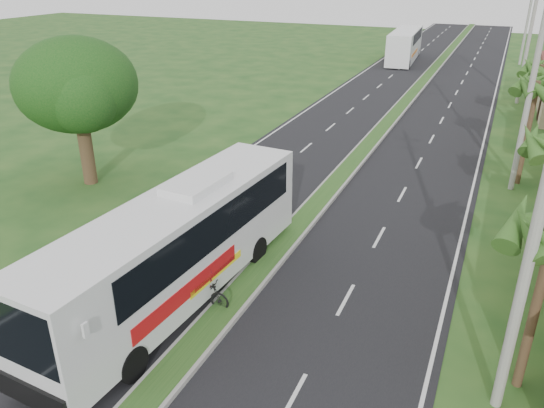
% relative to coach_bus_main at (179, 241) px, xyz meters
% --- Properties ---
extents(ground, '(180.00, 180.00, 0.00)m').
position_rel_coach_bus_main_xyz_m(ground, '(1.80, -2.95, -2.19)').
color(ground, '#1D471A').
rests_on(ground, ground).
extents(road_asphalt, '(14.00, 160.00, 0.02)m').
position_rel_coach_bus_main_xyz_m(road_asphalt, '(1.80, 17.05, -2.18)').
color(road_asphalt, black).
rests_on(road_asphalt, ground).
extents(median_strip, '(1.20, 160.00, 0.18)m').
position_rel_coach_bus_main_xyz_m(median_strip, '(1.80, 17.05, -2.09)').
color(median_strip, gray).
rests_on(median_strip, ground).
extents(lane_edge_left, '(0.12, 160.00, 0.01)m').
position_rel_coach_bus_main_xyz_m(lane_edge_left, '(-4.90, 17.05, -2.19)').
color(lane_edge_left, silver).
rests_on(lane_edge_left, ground).
extents(lane_edge_right, '(0.12, 160.00, 0.01)m').
position_rel_coach_bus_main_xyz_m(lane_edge_right, '(8.50, 17.05, -2.19)').
color(lane_edge_right, silver).
rests_on(lane_edge_right, ground).
extents(palm_verge_c, '(2.40, 2.40, 5.85)m').
position_rel_coach_bus_main_xyz_m(palm_verge_c, '(10.60, 16.05, 2.93)').
color(palm_verge_c, '#473321').
rests_on(palm_verge_c, ground).
extents(palm_verge_d, '(2.40, 2.40, 5.25)m').
position_rel_coach_bus_main_xyz_m(palm_verge_d, '(11.10, 25.05, 2.36)').
color(palm_verge_d, '#473321').
rests_on(palm_verge_d, ground).
extents(shade_tree, '(6.30, 6.00, 7.54)m').
position_rel_coach_bus_main_xyz_m(shade_tree, '(-10.32, 7.07, 2.84)').
color(shade_tree, '#473321').
rests_on(shade_tree, ground).
extents(utility_pole_a, '(1.60, 0.28, 11.00)m').
position_rel_coach_bus_main_xyz_m(utility_pole_a, '(10.30, -0.95, 3.48)').
color(utility_pole_a, gray).
rests_on(utility_pole_a, ground).
extents(utility_pole_b, '(3.20, 0.28, 12.00)m').
position_rel_coach_bus_main_xyz_m(utility_pole_b, '(10.27, 15.05, 4.06)').
color(utility_pole_b, gray).
rests_on(utility_pole_b, ground).
extents(utility_pole_c, '(1.60, 0.28, 11.00)m').
position_rel_coach_bus_main_xyz_m(utility_pole_c, '(10.30, 35.05, 3.48)').
color(utility_pole_c, gray).
rests_on(utility_pole_c, ground).
extents(utility_pole_d, '(1.60, 0.28, 10.50)m').
position_rel_coach_bus_main_xyz_m(utility_pole_d, '(10.30, 55.05, 3.23)').
color(utility_pole_d, gray).
rests_on(utility_pole_d, ground).
extents(coach_bus_main, '(3.38, 12.47, 3.99)m').
position_rel_coach_bus_main_xyz_m(coach_bus_main, '(0.00, 0.00, 0.00)').
color(coach_bus_main, silver).
rests_on(coach_bus_main, ground).
extents(coach_bus_far, '(3.40, 12.26, 3.53)m').
position_rel_coach_bus_main_xyz_m(coach_bus_far, '(-2.35, 51.95, -0.19)').
color(coach_bus_far, white).
rests_on(coach_bus_far, ground).
extents(motorcyclist, '(1.81, 0.53, 2.28)m').
position_rel_coach_bus_main_xyz_m(motorcyclist, '(1.03, -0.24, -1.38)').
color(motorcyclist, black).
rests_on(motorcyclist, ground).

